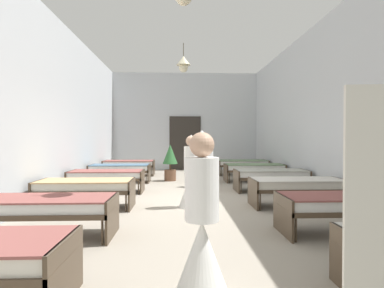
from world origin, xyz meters
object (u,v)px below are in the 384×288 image
at_px(bed_left_row_2, 86,187).
at_px(nurse_mid_aisle, 208,168).
at_px(bed_left_row_3, 107,176).
at_px(bed_right_row_5, 242,164).
at_px(nurse_near_aisle, 191,181).
at_px(bed_left_row_1, 47,207).
at_px(bed_left_row_5, 129,164).
at_px(potted_plant, 170,160).
at_px(bed_right_row_4, 254,168).
at_px(bed_right_row_2, 297,185).
at_px(nurse_far_aisle, 202,240).
at_px(bed_left_row_4, 120,169).
at_px(bed_right_row_3, 271,175).
at_px(bed_right_row_1, 345,204).

relative_size(bed_left_row_2, nurse_mid_aisle, 1.28).
xyz_separation_m(bed_left_row_3, bed_right_row_5, (4.35, 3.80, 0.00)).
distance_m(nurse_near_aisle, nurse_mid_aisle, 2.84).
distance_m(bed_left_row_1, nurse_mid_aisle, 5.45).
xyz_separation_m(bed_left_row_1, bed_right_row_5, (4.35, 7.60, 0.00)).
bearing_deg(bed_left_row_5, nurse_mid_aisle, -46.45).
distance_m(nurse_near_aisle, potted_plant, 4.14).
xyz_separation_m(bed_right_row_4, potted_plant, (-2.75, 0.33, 0.27)).
relative_size(bed_left_row_5, nurse_mid_aisle, 1.28).
relative_size(bed_right_row_2, nurse_far_aisle, 1.28).
height_order(bed_right_row_4, nurse_far_aisle, nurse_far_aisle).
xyz_separation_m(bed_left_row_5, bed_right_row_5, (4.35, 0.00, 0.00)).
xyz_separation_m(bed_left_row_5, nurse_near_aisle, (2.14, -5.67, 0.09)).
bearing_deg(nurse_far_aisle, nurse_mid_aisle, -54.22).
height_order(bed_left_row_2, bed_left_row_4, same).
bearing_deg(nurse_far_aisle, bed_right_row_4, -65.12).
relative_size(bed_right_row_4, nurse_mid_aisle, 1.28).
distance_m(bed_right_row_3, nurse_near_aisle, 2.89).
bearing_deg(bed_left_row_4, nurse_mid_aisle, -19.85).
bearing_deg(nurse_mid_aisle, nurse_near_aisle, 103.23).
relative_size(bed_right_row_4, potted_plant, 1.56).
distance_m(bed_left_row_1, bed_left_row_5, 7.60).
relative_size(bed_left_row_4, nurse_near_aisle, 1.28).
height_order(bed_left_row_4, bed_left_row_5, same).
xyz_separation_m(bed_left_row_3, bed_right_row_3, (4.35, 0.00, 0.00)).
bearing_deg(bed_right_row_5, bed_right_row_4, -90.00).
relative_size(bed_left_row_2, nurse_far_aisle, 1.28).
xyz_separation_m(bed_right_row_5, nurse_near_aisle, (-2.21, -5.67, 0.09)).
relative_size(bed_right_row_4, nurse_far_aisle, 1.28).
bearing_deg(bed_right_row_4, bed_right_row_2, -90.00).
bearing_deg(bed_left_row_5, potted_plant, -44.43).
bearing_deg(bed_left_row_2, potted_plant, 68.84).
bearing_deg(potted_plant, nurse_mid_aisle, -49.04).
bearing_deg(nurse_near_aisle, bed_left_row_2, -127.17).
bearing_deg(bed_left_row_5, bed_right_row_3, -41.16).
bearing_deg(potted_plant, bed_right_row_1, -65.51).
distance_m(bed_right_row_4, nurse_far_aisle, 7.88).
bearing_deg(bed_right_row_2, bed_left_row_1, -156.39).
distance_m(bed_left_row_1, bed_left_row_4, 5.70).
bearing_deg(potted_plant, bed_left_row_2, -111.16).
bearing_deg(bed_left_row_1, bed_left_row_5, 90.00).
distance_m(bed_left_row_3, bed_right_row_5, 5.77).
bearing_deg(bed_right_row_3, nurse_far_aisle, -111.83).
xyz_separation_m(bed_right_row_2, potted_plant, (-2.75, 4.13, 0.27)).
xyz_separation_m(nurse_near_aisle, potted_plant, (-0.54, 4.10, 0.18)).
bearing_deg(bed_right_row_1, bed_left_row_5, 119.77).
distance_m(bed_left_row_1, bed_left_row_3, 3.80).
bearing_deg(bed_right_row_5, bed_left_row_2, -127.33).
height_order(bed_right_row_3, nurse_mid_aisle, nurse_mid_aisle).
height_order(bed_right_row_5, potted_plant, potted_plant).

